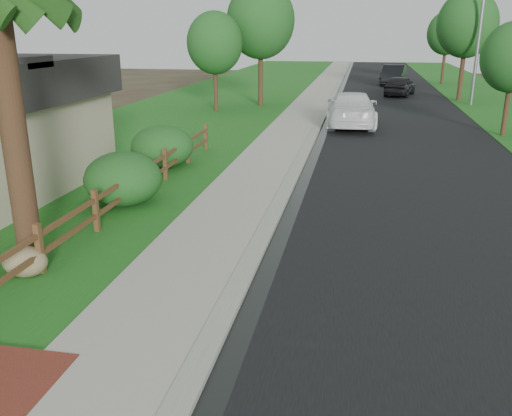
# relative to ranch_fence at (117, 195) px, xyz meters

# --- Properties ---
(ground) EXTENTS (120.00, 120.00, 0.00)m
(ground) POSITION_rel_ranch_fence_xyz_m (3.60, -6.40, -0.62)
(ground) COLOR #352A1C
(road) EXTENTS (8.00, 90.00, 0.02)m
(road) POSITION_rel_ranch_fence_xyz_m (8.20, 28.60, -0.61)
(road) COLOR black
(road) RESTS_ON ground
(curb) EXTENTS (0.40, 90.00, 0.12)m
(curb) POSITION_rel_ranch_fence_xyz_m (4.00, 28.60, -0.56)
(curb) COLOR gray
(curb) RESTS_ON ground
(wet_gutter) EXTENTS (0.50, 90.00, 0.00)m
(wet_gutter) POSITION_rel_ranch_fence_xyz_m (4.35, 28.60, -0.60)
(wet_gutter) COLOR black
(wet_gutter) RESTS_ON road
(sidewalk) EXTENTS (2.20, 90.00, 0.10)m
(sidewalk) POSITION_rel_ranch_fence_xyz_m (2.70, 28.60, -0.57)
(sidewalk) COLOR #A79E91
(sidewalk) RESTS_ON ground
(grass_strip) EXTENTS (1.60, 90.00, 0.06)m
(grass_strip) POSITION_rel_ranch_fence_xyz_m (0.80, 28.60, -0.59)
(grass_strip) COLOR #1B5117
(grass_strip) RESTS_ON ground
(lawn_near) EXTENTS (9.00, 90.00, 0.04)m
(lawn_near) POSITION_rel_ranch_fence_xyz_m (-4.40, 28.60, -0.60)
(lawn_near) COLOR #1B5117
(lawn_near) RESTS_ON ground
(verge_far) EXTENTS (6.00, 90.00, 0.04)m
(verge_far) POSITION_rel_ranch_fence_xyz_m (15.10, 28.60, -0.60)
(verge_far) COLOR #1B5117
(verge_far) RESTS_ON ground
(ranch_fence) EXTENTS (0.12, 16.92, 1.10)m
(ranch_fence) POSITION_rel_ranch_fence_xyz_m (0.00, 0.00, 0.00)
(ranch_fence) COLOR #4F371A
(ranch_fence) RESTS_ON ground
(white_suv) EXTENTS (2.71, 6.05, 1.72)m
(white_suv) POSITION_rel_ranch_fence_xyz_m (5.60, 15.40, 0.26)
(white_suv) COLOR white
(white_suv) RESTS_ON road
(dark_car_mid) EXTENTS (2.73, 4.62, 1.47)m
(dark_car_mid) POSITION_rel_ranch_fence_xyz_m (8.82, 29.63, 0.14)
(dark_car_mid) COLOR black
(dark_car_mid) RESTS_ON road
(dark_car_far) EXTENTS (2.56, 5.40, 1.71)m
(dark_car_far) POSITION_rel_ranch_fence_xyz_m (8.72, 37.95, 0.26)
(dark_car_far) COLOR black
(dark_car_far) RESTS_ON road
(streetlight) EXTENTS (2.19, 1.15, 10.08)m
(streetlight) POSITION_rel_ranch_fence_xyz_m (12.91, 25.03, 5.09)
(streetlight) COLOR gray
(streetlight) RESTS_ON ground
(boulder) EXTENTS (1.12, 0.99, 0.62)m
(boulder) POSITION_rel_ranch_fence_xyz_m (-0.30, -3.69, -0.31)
(boulder) COLOR brown
(boulder) RESTS_ON ground
(shrub_b) EXTENTS (2.47, 2.47, 1.50)m
(shrub_b) POSITION_rel_ranch_fence_xyz_m (-0.30, 1.06, 0.13)
(shrub_b) COLOR #1C4B1B
(shrub_b) RESTS_ON ground
(shrub_d) EXTENTS (2.56, 2.56, 1.50)m
(shrub_d) POSITION_rel_ranch_fence_xyz_m (-0.75, 5.41, 0.13)
(shrub_d) COLOR #1C4B1B
(shrub_d) RESTS_ON ground
(tree_near_left) EXTENTS (3.24, 3.24, 5.75)m
(tree_near_left) POSITION_rel_ranch_fence_xyz_m (-2.46, 19.17, 3.33)
(tree_near_left) COLOR #3C2618
(tree_near_left) RESTS_ON ground
(tree_mid_left) EXTENTS (4.22, 4.22, 7.54)m
(tree_mid_left) POSITION_rel_ranch_fence_xyz_m (-0.30, 22.17, 4.59)
(tree_mid_left) COLOR #3C2618
(tree_mid_left) RESTS_ON ground
(tree_mid_right) EXTENTS (3.98, 3.98, 7.22)m
(tree_mid_right) POSITION_rel_ranch_fence_xyz_m (12.69, 27.33, 4.39)
(tree_mid_right) COLOR #3C2618
(tree_mid_right) RESTS_ON ground
(tree_far_right) EXTENTS (3.40, 3.40, 6.27)m
(tree_far_right) POSITION_rel_ranch_fence_xyz_m (13.08, 39.46, 3.77)
(tree_far_right) COLOR #3C2618
(tree_far_right) RESTS_ON ground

